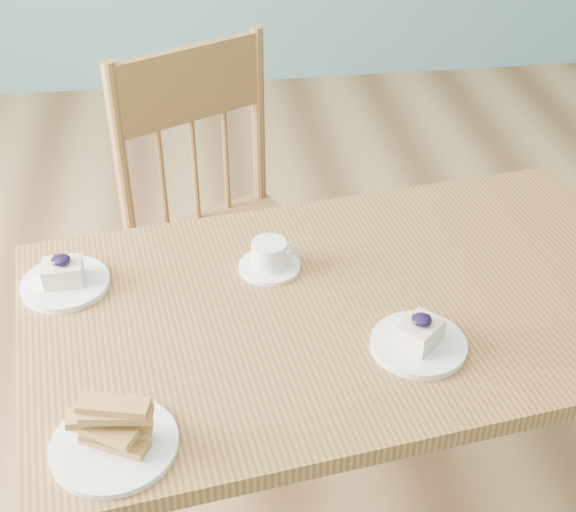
{
  "coord_description": "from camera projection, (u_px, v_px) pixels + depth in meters",
  "views": [
    {
      "loc": [
        -0.36,
        -1.36,
        1.69
      ],
      "look_at": [
        -0.19,
        -0.11,
        0.77
      ],
      "focal_mm": 50.0,
      "sensor_mm": 36.0,
      "label": 1
    }
  ],
  "objects": [
    {
      "name": "coffee_cup",
      "position": [
        270.0,
        257.0,
        1.65
      ],
      "size": [
        0.13,
        0.13,
        0.06
      ],
      "rotation": [
        0.0,
        0.0,
        0.2
      ],
      "color": "white",
      "rests_on": "dining_table"
    },
    {
      "name": "cheesecake_plate_far",
      "position": [
        64.0,
        279.0,
        1.6
      ],
      "size": [
        0.18,
        0.18,
        0.07
      ],
      "rotation": [
        0.0,
        0.0,
        0.04
      ],
      "color": "white",
      "rests_on": "dining_table"
    },
    {
      "name": "dining_table",
      "position": [
        353.0,
        326.0,
        1.62
      ],
      "size": [
        1.38,
        0.91,
        0.69
      ],
      "rotation": [
        0.0,
        0.0,
        0.14
      ],
      "color": "olive",
      "rests_on": "ground"
    },
    {
      "name": "cheesecake_plate_near",
      "position": [
        419.0,
        339.0,
        1.46
      ],
      "size": [
        0.18,
        0.18,
        0.07
      ],
      "rotation": [
        0.0,
        0.0,
        0.74
      ],
      "color": "white",
      "rests_on": "dining_table"
    },
    {
      "name": "biscotti_plate",
      "position": [
        112.0,
        434.0,
        1.26
      ],
      "size": [
        0.2,
        0.2,
        0.09
      ],
      "rotation": [
        0.0,
        0.0,
        -0.42
      ],
      "color": "white",
      "rests_on": "dining_table"
    },
    {
      "name": "dining_chair",
      "position": [
        225.0,
        235.0,
        2.1
      ],
      "size": [
        0.59,
        0.58,
        0.98
      ],
      "rotation": [
        0.0,
        0.0,
        0.46
      ],
      "color": "olive",
      "rests_on": "ground"
    }
  ]
}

